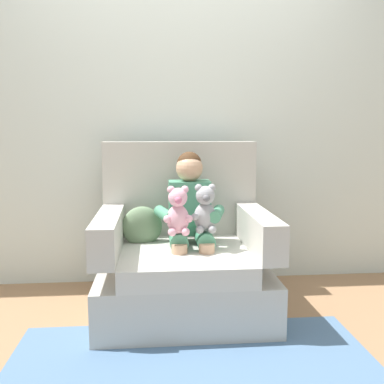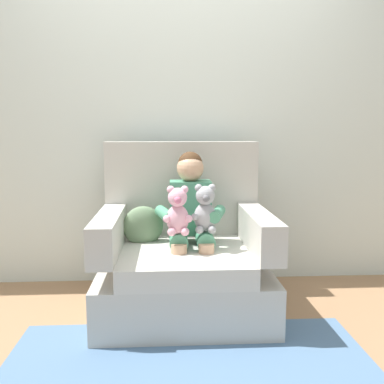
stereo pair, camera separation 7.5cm
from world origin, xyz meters
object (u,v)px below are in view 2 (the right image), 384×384
object	(u,v)px
throw_pillow	(143,226)
seated_child	(191,211)
armchair	(184,259)
plush_pink	(178,212)
plush_grey	(205,210)

from	to	relation	value
throw_pillow	seated_child	bearing A→B (deg)	-17.62
armchair	throw_pillow	size ratio (longest dim) A/B	4.06
armchair	plush_pink	world-z (taller)	armchair
armchair	seated_child	world-z (taller)	armchair
seated_child	plush_grey	xyz separation A→B (m)	(0.08, -0.13, 0.03)
armchair	seated_child	xyz separation A→B (m)	(0.05, 0.01, 0.30)
seated_child	plush_pink	distance (m)	0.20
armchair	seated_child	distance (m)	0.31
plush_grey	armchair	bearing A→B (deg)	125.45
seated_child	throw_pillow	distance (m)	0.34
seated_child	throw_pillow	xyz separation A→B (m)	(-0.30, 0.10, -0.11)
plush_grey	plush_pink	bearing A→B (deg)	-177.05
plush_pink	plush_grey	size ratio (longest dim) A/B	0.99
armchair	plush_grey	xyz separation A→B (m)	(0.12, -0.12, 0.33)
seated_child	plush_grey	bearing A→B (deg)	-54.44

